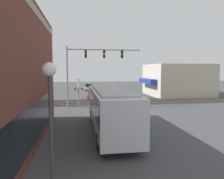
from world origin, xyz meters
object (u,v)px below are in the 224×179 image
at_px(parked_car_red, 93,94).
at_px(crossing_signal, 78,89).
at_px(parked_car_black, 103,89).
at_px(pedestrian_near_bus, 135,115).
at_px(streetlamp, 51,124).
at_px(city_bus, 110,108).
at_px(parked_car_white, 89,87).

bearing_deg(parked_car_red, crossing_signal, 163.82).
distance_m(parked_car_black, pedestrian_near_bus, 26.22).
height_order(streetlamp, pedestrian_near_bus, streetlamp).
bearing_deg(streetlamp, pedestrian_near_bus, -28.54).
xyz_separation_m(city_bus, parked_car_black, (27.34, -2.60, -1.13)).
height_order(crossing_signal, pedestrian_near_bus, crossing_signal).
bearing_deg(parked_car_black, parked_car_white, 24.80).
xyz_separation_m(parked_car_red, parked_car_black, (8.79, -2.60, -0.05)).
height_order(streetlamp, parked_car_white, streetlamp).
relative_size(city_bus, streetlamp, 2.22).
height_order(city_bus, parked_car_red, city_bus).
bearing_deg(crossing_signal, pedestrian_near_bus, -154.69).
distance_m(city_bus, parked_car_red, 18.58).
xyz_separation_m(parked_car_red, pedestrian_near_bus, (-17.43, -2.20, 0.22)).
distance_m(city_bus, parked_car_white, 32.98).
distance_m(crossing_signal, pedestrian_near_bus, 10.61).
height_order(parked_car_black, pedestrian_near_bus, pedestrian_near_bus).
bearing_deg(parked_car_white, crossing_signal, 174.13).
bearing_deg(parked_car_red, streetlamp, 173.36).
bearing_deg(parked_car_white, pedestrian_near_bus, -176.05).
height_order(parked_car_black, parked_car_white, parked_car_white).
relative_size(parked_car_black, pedestrian_near_bus, 2.35).
bearing_deg(streetlamp, parked_car_white, -4.36).
xyz_separation_m(city_bus, parked_car_white, (32.97, -0.00, -1.08)).
relative_size(parked_car_red, parked_car_black, 1.05).
bearing_deg(crossing_signal, parked_car_red, -16.18).
xyz_separation_m(crossing_signal, pedestrian_near_bus, (-9.51, -4.50, -1.37)).
distance_m(city_bus, parked_car_black, 27.49).
bearing_deg(parked_car_white, parked_car_black, -155.20).
relative_size(city_bus, parked_car_black, 2.55).
height_order(city_bus, pedestrian_near_bus, city_bus).
bearing_deg(parked_car_black, streetlamp, 170.90).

